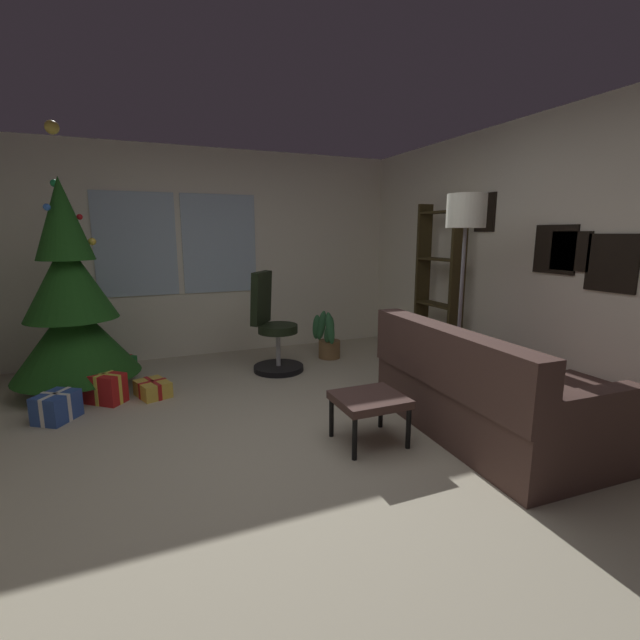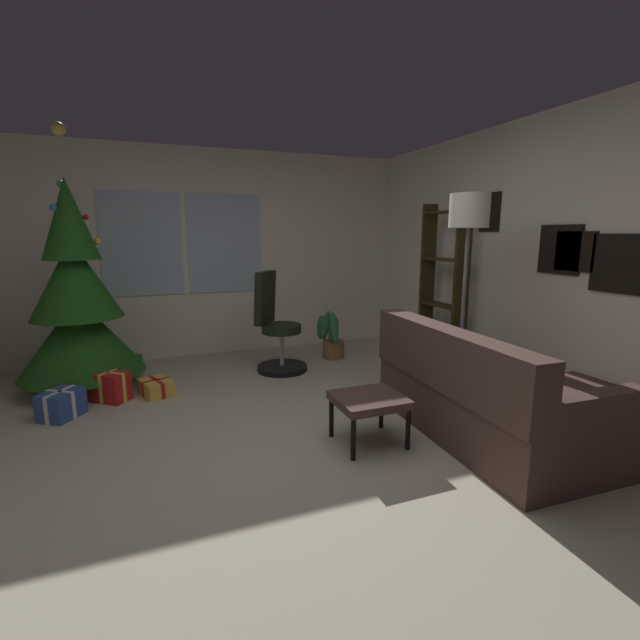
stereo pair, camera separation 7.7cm
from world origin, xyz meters
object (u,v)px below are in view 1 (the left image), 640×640
Objects in this scene: gift_box_gold at (153,389)px; gift_box_blue at (57,407)px; footstool at (369,402)px; office_chair at (273,332)px; bookshelf at (438,299)px; gift_box_green at (122,364)px; holiday_tree at (72,307)px; couch at (509,399)px; floor_lamp at (465,230)px; potted_plant at (327,338)px; gift_box_red at (105,388)px.

gift_box_gold is 1.01× the size of gift_box_blue.
office_chair is at bearing 94.28° from footstool.
office_chair is 1.88m from bookshelf.
gift_box_green is 3.63m from bookshelf.
gift_box_gold is 0.22× the size of bookshelf.
holiday_tree reaches higher than bookshelf.
office_chair reaches higher than couch.
floor_lamp is (1.26, -1.58, 1.12)m from office_chair.
floor_lamp reaches higher than footstool.
gift_box_green is 2.40m from potted_plant.
floor_lamp is at bearing 83.82° from couch.
gift_box_gold is 2.15m from potted_plant.
gift_box_red is 0.65× the size of potted_plant.
gift_box_green is at bearing 157.83° from bookshelf.
potted_plant is at bearing 17.07° from office_chair.
office_chair reaches higher than gift_box_blue.
bookshelf is 3.01× the size of potted_plant.
holiday_tree is 1.01m from gift_box_green.
gift_box_gold is 0.81m from gift_box_blue.
couch is 4.62× the size of gift_box_gold.
footstool is at bearing -105.80° from potted_plant.
holiday_tree is 1.36× the size of bookshelf.
office_chair is at bearing 128.46° from floor_lamp.
office_chair is at bearing 16.93° from gift_box_blue.
gift_box_red is 0.41m from gift_box_gold.
bookshelf reaches higher than couch.
gift_box_red reaches higher than gift_box_green.
couch is 1.45m from floor_lamp.
footstool is 1.23× the size of gift_box_red.
footstool is 2.19m from gift_box_gold.
office_chair reaches higher than gift_box_gold.
gift_box_gold is 0.36× the size of office_chair.
gift_box_gold is at bearing 173.50° from bookshelf.
footstool is at bearing -31.37° from gift_box_blue.
holiday_tree reaches higher than office_chair.
bookshelf is at bearing -44.38° from potted_plant.
bookshelf is at bearing -22.17° from gift_box_green.
gift_box_blue is 0.65× the size of potted_plant.
gift_box_blue is (-0.47, -1.28, 0.04)m from gift_box_green.
gift_box_green is at bearing 106.11° from gift_box_gold.
floor_lamp is (2.84, -2.24, 1.48)m from gift_box_green.
potted_plant is (2.07, 0.58, 0.18)m from gift_box_gold.
floor_lamp reaches higher than bookshelf.
couch is 2.56m from office_chair.
floor_lamp reaches higher than office_chair.
couch is 1.00× the size of bookshelf.
office_chair is at bearing 117.48° from couch.
gift_box_gold is (-2.48, 1.93, -0.22)m from couch.
bookshelf is at bearing 39.38° from footstool.
couch is 3.47m from gift_box_red.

